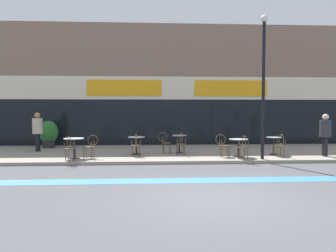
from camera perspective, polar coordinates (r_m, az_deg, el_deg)
name	(u,v)px	position (r m, az deg, el deg)	size (l,w,h in m)	color
ground_plane	(216,198)	(7.68, 8.41, -12.23)	(120.00, 120.00, 0.00)	#4C4C51
sidewalk_slab	(183,153)	(14.71, 2.68, -4.66)	(40.00, 5.50, 0.12)	gray
storefront_facade	(175,88)	(19.32, 1.25, 6.56)	(40.00, 4.06, 6.49)	#7F6656
bike_lane_stripe	(203,180)	(9.39, 6.16, -9.37)	(36.00, 0.70, 0.01)	#3D7AB7
bistro_table_0	(74,144)	(13.06, -16.06, -3.00)	(0.78, 0.78, 0.77)	black
bistro_table_1	(136,142)	(13.74, -5.53, -2.74)	(0.72, 0.72, 0.74)	black
bistro_table_2	(179,140)	(14.09, 1.99, -2.54)	(0.61, 0.61, 0.77)	black
bistro_table_3	(239,144)	(13.26, 12.18, -3.08)	(0.75, 0.75, 0.71)	black
bistro_table_4	(274,142)	(14.26, 17.94, -2.72)	(0.60, 0.60, 0.73)	black
cafe_chair_0_near	(70,147)	(12.46, -16.72, -3.49)	(0.43, 0.59, 0.90)	#4C3823
cafe_chair_0_side	(90,145)	(12.93, -13.36, -3.21)	(0.59, 0.44, 0.90)	#4C3823
cafe_chair_1_near	(136,144)	(13.12, -5.61, -3.06)	(0.44, 0.59, 0.90)	#4C3823
cafe_chair_2_near	(181,142)	(13.48, 2.27, -2.89)	(0.44, 0.59, 0.90)	#4C3823
cafe_chair_2_side	(165,141)	(14.06, -0.55, -2.64)	(0.59, 0.44, 0.90)	#4C3823
cafe_chair_3_near	(243,146)	(12.66, 12.95, -3.34)	(0.42, 0.58, 0.90)	#4C3823
cafe_chair_3_side	(223,144)	(13.10, 9.54, -3.09)	(0.58, 0.41, 0.90)	#4C3823
cafe_chair_4_near	(280,144)	(13.69, 18.92, -2.95)	(0.44, 0.59, 0.90)	#4C3823
planter_pot	(49,133)	(17.06, -20.08, -1.23)	(0.92, 0.92, 1.32)	#232326
lamp_post	(263,77)	(12.86, 16.29, 8.20)	(0.26, 0.26, 5.37)	black
pedestrian_near_end	(325,131)	(14.54, 25.70, -0.81)	(0.49, 0.49, 1.70)	black
pedestrian_far_end	(38,128)	(15.79, -21.77, -0.37)	(0.46, 0.46, 1.74)	black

